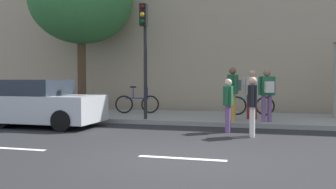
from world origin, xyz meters
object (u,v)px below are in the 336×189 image
object	(u,v)px
pedestrian_with_backpack	(252,101)
bicycle_upright	(251,105)
pedestrian_in_light_jacket	(252,91)
bicycle_leaning	(137,104)
parked_car_red	(32,104)
pedestrian_with_bag	(228,101)
street_tree	(81,0)
pedestrian_in_dark_shirt	(233,89)
traffic_light	(144,42)
pedestrian_near_pole	(267,91)

from	to	relation	value
pedestrian_with_backpack	bicycle_upright	world-z (taller)	pedestrian_with_backpack
pedestrian_in_light_jacket	bicycle_upright	world-z (taller)	pedestrian_in_light_jacket
bicycle_leaning	bicycle_upright	world-z (taller)	same
pedestrian_in_light_jacket	parked_car_red	size ratio (longest dim) A/B	0.38
pedestrian_with_bag	bicycle_upright	bearing A→B (deg)	83.32
street_tree	parked_car_red	xyz separation A→B (m)	(0.38, -4.17, -4.18)
bicycle_upright	parked_car_red	distance (m)	7.93
pedestrian_in_dark_shirt	bicycle_upright	distance (m)	2.20
pedestrian_with_backpack	pedestrian_in_light_jacket	xyz separation A→B (m)	(-0.18, 3.00, 0.19)
traffic_light	pedestrian_in_dark_shirt	size ratio (longest dim) A/B	2.21
pedestrian_with_bag	pedestrian_in_dark_shirt	size ratio (longest dim) A/B	0.87
traffic_light	pedestrian_with_backpack	bearing A→B (deg)	-27.95
parked_car_red	bicycle_leaning	bearing A→B (deg)	57.33
pedestrian_with_backpack	pedestrian_in_dark_shirt	world-z (taller)	pedestrian_in_dark_shirt
street_tree	pedestrian_in_dark_shirt	world-z (taller)	street_tree
pedestrian_near_pole	pedestrian_in_dark_shirt	bearing A→B (deg)	175.70
traffic_light	bicycle_upright	xyz separation A→B (m)	(3.47, 2.41, -2.29)
pedestrian_with_backpack	parked_car_red	xyz separation A→B (m)	(-7.12, 0.37, -0.22)
bicycle_leaning	traffic_light	bearing A→B (deg)	-63.62
pedestrian_with_bag	pedestrian_with_backpack	distance (m)	1.00
pedestrian_with_bag	pedestrian_in_dark_shirt	bearing A→B (deg)	91.19
pedestrian_in_dark_shirt	pedestrian_with_backpack	bearing A→B (deg)	-72.07
parked_car_red	traffic_light	bearing A→B (deg)	25.86
pedestrian_in_light_jacket	parked_car_red	world-z (taller)	pedestrian_in_light_jacket
pedestrian_with_backpack	parked_car_red	world-z (taller)	pedestrian_with_backpack
bicycle_leaning	bicycle_upright	bearing A→B (deg)	4.85
pedestrian_in_light_jacket	parked_car_red	distance (m)	7.43
traffic_light	pedestrian_with_backpack	size ratio (longest dim) A/B	2.44
pedestrian_near_pole	bicycle_leaning	bearing A→B (deg)	161.18
parked_car_red	pedestrian_in_dark_shirt	bearing A→B (deg)	17.45
pedestrian_in_light_jacket	parked_car_red	bearing A→B (deg)	-159.30
pedestrian_with_bag	street_tree	bearing A→B (deg)	150.29
bicycle_leaning	parked_car_red	distance (m)	4.35
street_tree	pedestrian_near_pole	size ratio (longest dim) A/B	3.89
pedestrian_with_backpack	parked_car_red	size ratio (longest dim) A/B	0.36
pedestrian_with_bag	pedestrian_near_pole	bearing A→B (deg)	56.50
traffic_light	pedestrian_in_dark_shirt	distance (m)	3.42
pedestrian_with_bag	pedestrian_in_light_jacket	xyz separation A→B (m)	(0.55, 2.32, 0.24)
pedestrian_near_pole	pedestrian_with_backpack	bearing A→B (deg)	-98.34
traffic_light	pedestrian_near_pole	distance (m)	4.44
pedestrian_near_pole	parked_car_red	distance (m)	7.71
pedestrian_near_pole	parked_car_red	size ratio (longest dim) A/B	0.38
pedestrian_in_light_jacket	bicycle_leaning	xyz separation A→B (m)	(-4.59, 1.03, -0.61)
parked_car_red	pedestrian_with_bag	bearing A→B (deg)	2.69
street_tree	pedestrian_near_pole	distance (m)	8.98
traffic_light	pedestrian_with_bag	distance (m)	3.83
street_tree	pedestrian_near_pole	bearing A→B (deg)	-16.02
bicycle_upright	parked_car_red	world-z (taller)	parked_car_red
bicycle_upright	street_tree	bearing A→B (deg)	178.97
pedestrian_in_light_jacket	pedestrian_near_pole	world-z (taller)	pedestrian_near_pole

